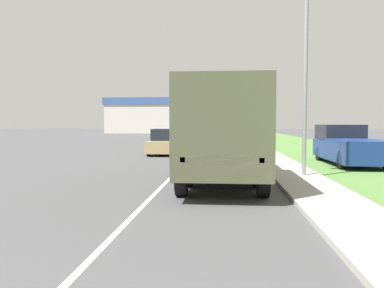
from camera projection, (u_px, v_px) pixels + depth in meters
The scene contains 11 objects.
ground_plane at pixel (206, 142), 39.76m from camera, with size 180.00×180.00×0.00m, color #4C4C4F.
lane_centre_stripe at pixel (206, 142), 39.76m from camera, with size 0.12×120.00×0.00m.
sidewalk_right at pixel (249, 141), 39.37m from camera, with size 1.80×120.00×0.12m.
grass_strip_right at pixel (291, 142), 39.00m from camera, with size 7.00×120.00×0.02m.
military_truck at pixel (223, 130), 11.95m from camera, with size 2.45×7.06×3.15m.
car_nearest_ahead at pixel (165, 143), 23.59m from camera, with size 1.72×4.32×1.60m.
car_second_ahead at pixel (184, 136), 35.65m from camera, with size 1.91×4.77×1.58m.
car_third_ahead at pixel (198, 133), 50.99m from camera, with size 1.88×3.90×1.47m.
pickup_truck at pixel (348, 146), 17.80m from camera, with size 2.10×5.60×1.87m.
lamp_post at pixel (300, 54), 13.08m from camera, with size 1.69×0.24×7.18m.
building_distant at pixel (143, 116), 76.41m from camera, with size 13.89×9.76×6.91m.
Camera 1 is at (1.91, 0.31, 1.96)m, focal length 35.00 mm.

